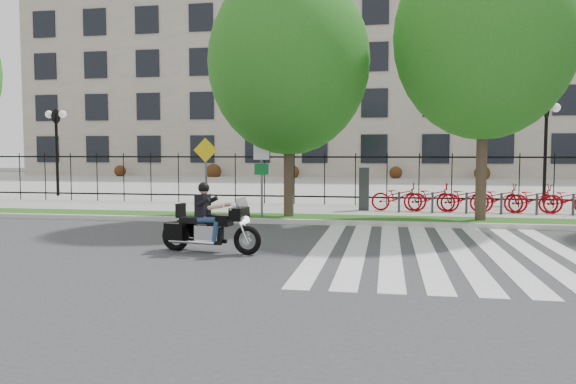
# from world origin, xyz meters

# --- Properties ---
(ground) EXTENTS (120.00, 120.00, 0.00)m
(ground) POSITION_xyz_m (0.00, 0.00, 0.00)
(ground) COLOR #333336
(ground) RESTS_ON ground
(curb) EXTENTS (60.00, 0.20, 0.15)m
(curb) POSITION_xyz_m (0.00, 4.10, 0.07)
(curb) COLOR #BAB8AF
(curb) RESTS_ON ground
(grass_verge) EXTENTS (60.00, 1.50, 0.15)m
(grass_verge) POSITION_xyz_m (0.00, 4.95, 0.07)
(grass_verge) COLOR #1C4B12
(grass_verge) RESTS_ON ground
(sidewalk) EXTENTS (60.00, 3.50, 0.15)m
(sidewalk) POSITION_xyz_m (0.00, 7.45, 0.07)
(sidewalk) COLOR #A7A59C
(sidewalk) RESTS_ON ground
(plaza) EXTENTS (80.00, 34.00, 0.10)m
(plaza) POSITION_xyz_m (0.00, 25.00, 0.05)
(plaza) COLOR #A7A59C
(plaza) RESTS_ON ground
(crosswalk_stripes) EXTENTS (5.70, 8.00, 0.01)m
(crosswalk_stripes) POSITION_xyz_m (4.83, 0.00, 0.01)
(crosswalk_stripes) COLOR silver
(crosswalk_stripes) RESTS_ON ground
(iron_fence) EXTENTS (30.00, 0.06, 2.00)m
(iron_fence) POSITION_xyz_m (0.00, 9.20, 1.15)
(iron_fence) COLOR black
(iron_fence) RESTS_ON sidewalk
(office_building) EXTENTS (60.00, 21.90, 20.15)m
(office_building) POSITION_xyz_m (0.00, 44.92, 9.97)
(office_building) COLOR gray
(office_building) RESTS_ON ground
(lamp_post_left) EXTENTS (1.06, 0.70, 4.25)m
(lamp_post_left) POSITION_xyz_m (-12.00, 12.00, 3.21)
(lamp_post_left) COLOR black
(lamp_post_left) RESTS_ON ground
(lamp_post_right) EXTENTS (1.06, 0.70, 4.25)m
(lamp_post_right) POSITION_xyz_m (10.00, 12.00, 3.21)
(lamp_post_right) COLOR black
(lamp_post_right) RESTS_ON ground
(street_tree_1) EXTENTS (5.06, 5.06, 7.77)m
(street_tree_1) POSITION_xyz_m (0.53, 4.95, 5.00)
(street_tree_1) COLOR #392A1F
(street_tree_1) RESTS_ON grass_verge
(street_tree_2) EXTENTS (5.31, 5.31, 8.50)m
(street_tree_2) POSITION_xyz_m (6.38, 4.95, 5.59)
(street_tree_2) COLOR #392A1F
(street_tree_2) RESTS_ON grass_verge
(bike_share_station) EXTENTS (10.01, 0.87, 1.50)m
(bike_share_station) POSITION_xyz_m (7.80, 7.20, 0.64)
(bike_share_station) COLOR #2D2D33
(bike_share_station) RESTS_ON sidewalk
(sign_pole_regulatory) EXTENTS (0.50, 0.09, 2.50)m
(sign_pole_regulatory) POSITION_xyz_m (-0.27, 4.58, 1.74)
(sign_pole_regulatory) COLOR #59595B
(sign_pole_regulatory) RESTS_ON grass_verge
(sign_pole_warning) EXTENTS (0.78, 0.09, 2.49)m
(sign_pole_warning) POSITION_xyz_m (-2.10, 4.58, 1.74)
(sign_pole_warning) COLOR #59595B
(sign_pole_warning) RESTS_ON grass_verge
(motorcycle_rider) EXTENTS (2.37, 0.87, 1.84)m
(motorcycle_rider) POSITION_xyz_m (-0.18, -0.97, 0.61)
(motorcycle_rider) COLOR black
(motorcycle_rider) RESTS_ON ground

